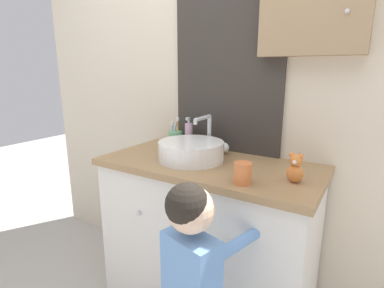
% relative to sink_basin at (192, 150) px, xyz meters
% --- Properties ---
extents(wall_back, '(3.20, 0.18, 2.50)m').
position_rel_sink_basin_xyz_m(wall_back, '(0.12, 0.31, 0.34)').
color(wall_back, beige).
rests_on(wall_back, ground_plane).
extents(vanity_counter, '(1.15, 0.56, 0.89)m').
position_rel_sink_basin_xyz_m(vanity_counter, '(0.10, 0.01, -0.50)').
color(vanity_counter, silver).
rests_on(vanity_counter, ground_plane).
extents(sink_basin, '(0.35, 0.41, 0.22)m').
position_rel_sink_basin_xyz_m(sink_basin, '(0.00, 0.00, 0.00)').
color(sink_basin, white).
rests_on(sink_basin, vanity_counter).
extents(toothbrush_holder, '(0.09, 0.09, 0.19)m').
position_rel_sink_basin_xyz_m(toothbrush_holder, '(-0.23, 0.18, -0.00)').
color(toothbrush_holder, '#66B27F').
rests_on(toothbrush_holder, vanity_counter).
extents(soap_dispenser, '(0.05, 0.05, 0.20)m').
position_rel_sink_basin_xyz_m(soap_dispenser, '(-0.14, 0.19, 0.03)').
color(soap_dispenser, '#CCA3BC').
rests_on(soap_dispenser, vanity_counter).
extents(child_figure, '(0.31, 0.45, 0.99)m').
position_rel_sink_basin_xyz_m(child_figure, '(0.31, -0.50, -0.36)').
color(child_figure, slate).
rests_on(child_figure, ground_plane).
extents(teddy_bear, '(0.07, 0.06, 0.13)m').
position_rel_sink_basin_xyz_m(teddy_bear, '(0.55, -0.05, 0.01)').
color(teddy_bear, orange).
rests_on(teddy_bear, vanity_counter).
extents(drinking_cup, '(0.08, 0.08, 0.09)m').
position_rel_sink_basin_xyz_m(drinking_cup, '(0.37, -0.18, -0.01)').
color(drinking_cup, orange).
rests_on(drinking_cup, vanity_counter).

